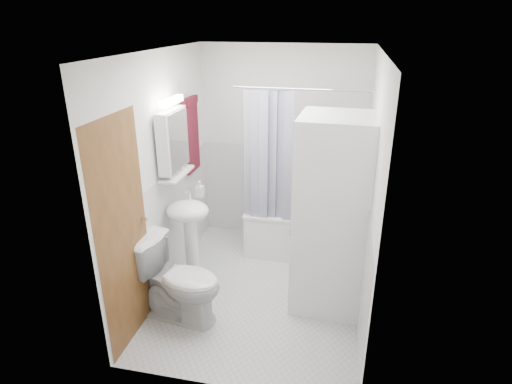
% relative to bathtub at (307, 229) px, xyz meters
% --- Properties ---
extents(floor, '(2.60, 2.60, 0.00)m').
position_rel_bathtub_xyz_m(floor, '(-0.38, -0.92, -0.30)').
color(floor, silver).
rests_on(floor, ground).
extents(room_walls, '(2.60, 2.60, 2.60)m').
position_rel_bathtub_xyz_m(room_walls, '(-0.38, -0.92, 1.18)').
color(room_walls, silver).
rests_on(room_walls, ground).
extents(wainscot, '(1.98, 2.58, 2.58)m').
position_rel_bathtub_xyz_m(wainscot, '(-0.38, -0.63, 0.30)').
color(wainscot, white).
rests_on(wainscot, ground).
extents(door, '(0.05, 2.00, 2.00)m').
position_rel_bathtub_xyz_m(door, '(-1.33, -1.47, 0.70)').
color(door, brown).
rests_on(door, ground).
extents(bathtub, '(1.44, 0.68, 0.55)m').
position_rel_bathtub_xyz_m(bathtub, '(0.00, 0.00, 0.00)').
color(bathtub, white).
rests_on(bathtub, ground).
extents(tub_spout, '(0.04, 0.12, 0.04)m').
position_rel_bathtub_xyz_m(tub_spout, '(0.20, 0.33, 0.57)').
color(tub_spout, silver).
rests_on(tub_spout, room_walls).
extents(curtain_rod, '(1.62, 0.02, 0.02)m').
position_rel_bathtub_xyz_m(curtain_rod, '(-0.00, -0.28, 1.70)').
color(curtain_rod, silver).
rests_on(curtain_rod, room_walls).
extents(shower_curtain, '(0.55, 0.02, 1.45)m').
position_rel_bathtub_xyz_m(shower_curtain, '(-0.43, -0.28, 0.95)').
color(shower_curtain, '#141747').
rests_on(shower_curtain, curtain_rod).
extents(sink, '(0.44, 0.37, 1.04)m').
position_rel_bathtub_xyz_m(sink, '(-1.14, -0.92, 0.40)').
color(sink, white).
rests_on(sink, ground).
extents(medicine_cabinet, '(0.13, 0.50, 0.71)m').
position_rel_bathtub_xyz_m(medicine_cabinet, '(-1.29, -0.82, 1.26)').
color(medicine_cabinet, white).
rests_on(medicine_cabinet, room_walls).
extents(shelf, '(0.18, 0.54, 0.02)m').
position_rel_bathtub_xyz_m(shelf, '(-1.27, -0.82, 0.90)').
color(shelf, silver).
rests_on(shelf, room_walls).
extents(shower_caddy, '(0.22, 0.06, 0.02)m').
position_rel_bathtub_xyz_m(shower_caddy, '(0.25, 0.32, 0.85)').
color(shower_caddy, silver).
rests_on(shower_caddy, room_walls).
extents(towel, '(0.07, 0.35, 0.85)m').
position_rel_bathtub_xyz_m(towel, '(-1.32, -0.23, 1.16)').
color(towel, '#550F24').
rests_on(towel, room_walls).
extents(washer_dryer, '(0.71, 0.70, 1.89)m').
position_rel_bathtub_xyz_m(washer_dryer, '(0.29, -0.94, 0.64)').
color(washer_dryer, white).
rests_on(washer_dryer, ground).
extents(toilet, '(0.88, 0.58, 0.80)m').
position_rel_bathtub_xyz_m(toilet, '(-1.04, -1.49, 0.10)').
color(toilet, white).
rests_on(toilet, ground).
extents(soap_pump, '(0.08, 0.17, 0.08)m').
position_rel_bathtub_xyz_m(soap_pump, '(-1.09, -0.67, 0.65)').
color(soap_pump, gray).
rests_on(soap_pump, sink).
extents(shelf_bottle, '(0.07, 0.18, 0.07)m').
position_rel_bathtub_xyz_m(shelf_bottle, '(-1.27, -0.97, 0.95)').
color(shelf_bottle, gray).
rests_on(shelf_bottle, shelf).
extents(shelf_cup, '(0.10, 0.09, 0.10)m').
position_rel_bathtub_xyz_m(shelf_cup, '(-1.27, -0.70, 0.96)').
color(shelf_cup, gray).
rests_on(shelf_cup, shelf).
extents(shampoo_a, '(0.13, 0.17, 0.13)m').
position_rel_bathtub_xyz_m(shampoo_a, '(-0.03, 0.32, 0.92)').
color(shampoo_a, gray).
rests_on(shampoo_a, shower_caddy).
extents(shampoo_b, '(0.08, 0.21, 0.08)m').
position_rel_bathtub_xyz_m(shampoo_b, '(0.09, 0.32, 0.90)').
color(shampoo_b, navy).
rests_on(shampoo_b, shower_caddy).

